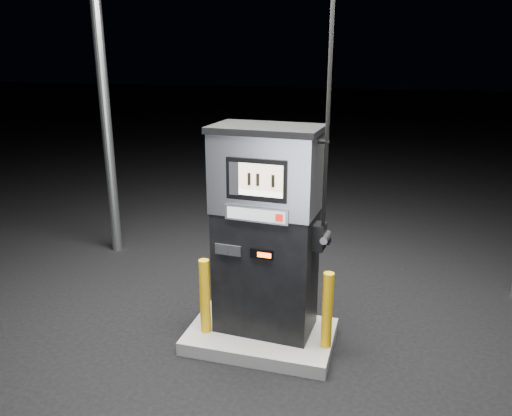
# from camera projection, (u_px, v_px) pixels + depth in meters

# --- Properties ---
(ground) EXTENTS (80.00, 80.00, 0.00)m
(ground) POSITION_uv_depth(u_px,v_px,m) (261.00, 342.00, 5.60)
(ground) COLOR black
(ground) RESTS_ON ground
(pump_island) EXTENTS (1.60, 1.00, 0.15)m
(pump_island) POSITION_uv_depth(u_px,v_px,m) (261.00, 336.00, 5.58)
(pump_island) COLOR slate
(pump_island) RESTS_ON ground
(fuel_dispenser) EXTENTS (1.26, 0.73, 4.70)m
(fuel_dispenser) POSITION_uv_depth(u_px,v_px,m) (266.00, 230.00, 5.29)
(fuel_dispenser) COLOR black
(fuel_dispenser) RESTS_ON pump_island
(bollard_left) EXTENTS (0.15, 0.15, 0.85)m
(bollard_left) POSITION_uv_depth(u_px,v_px,m) (205.00, 296.00, 5.42)
(bollard_left) COLOR #EAAA0D
(bollard_left) RESTS_ON pump_island
(bollard_right) EXTENTS (0.14, 0.14, 0.84)m
(bollard_right) POSITION_uv_depth(u_px,v_px,m) (327.00, 310.00, 5.14)
(bollard_right) COLOR #EAAA0D
(bollard_right) RESTS_ON pump_island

